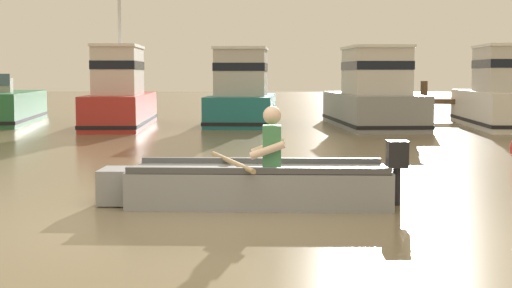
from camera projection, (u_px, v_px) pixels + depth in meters
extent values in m
plane|color=#7A6B4C|center=(215.00, 224.00, 8.07)|extent=(120.00, 120.00, 0.00)
cylinder|color=#4D3924|center=(424.00, 100.00, 26.45)|extent=(0.24, 0.24, 1.33)
cube|color=gray|center=(260.00, 186.00, 9.28)|extent=(3.14, 1.22, 0.44)
cube|color=gray|center=(118.00, 186.00, 9.34)|extent=(0.42, 0.62, 0.42)
cube|color=#4D4E51|center=(258.00, 171.00, 8.75)|extent=(3.04, 0.20, 0.08)
cube|color=#4D4E51|center=(261.00, 161.00, 9.76)|extent=(3.04, 0.20, 0.08)
cube|color=#A0A2A8|center=(268.00, 172.00, 9.26)|extent=(0.32, 1.02, 0.06)
cylinder|color=black|center=(397.00, 183.00, 9.22)|extent=(0.10, 0.10, 0.54)
cube|color=black|center=(397.00, 154.00, 9.19)|extent=(0.25, 0.29, 0.32)
cube|color=#3F7F4C|center=(272.00, 147.00, 9.23)|extent=(0.23, 0.35, 0.52)
sphere|color=beige|center=(272.00, 115.00, 9.20)|extent=(0.22, 0.22, 0.22)
cylinder|color=beige|center=(268.00, 150.00, 9.02)|extent=(0.43, 0.11, 0.23)
cylinder|color=beige|center=(268.00, 147.00, 9.45)|extent=(0.43, 0.11, 0.23)
cylinder|color=tan|center=(231.00, 162.00, 9.42)|extent=(0.75, 1.90, 0.06)
cube|color=#287042|center=(6.00, 107.00, 24.63)|extent=(2.82, 6.32, 1.00)
cube|color=black|center=(6.00, 118.00, 24.66)|extent=(2.87, 6.36, 0.10)
cube|color=#B2ADA3|center=(2.00, 85.00, 24.11)|extent=(0.68, 0.60, 0.44)
cube|color=slate|center=(0.00, 80.00, 23.83)|extent=(0.59, 0.15, 0.36)
cube|color=#B72D28|center=(122.00, 110.00, 23.02)|extent=(2.24, 6.27, 0.97)
cube|color=black|center=(122.00, 121.00, 23.05)|extent=(2.29, 6.32, 0.10)
cube|color=silver|center=(118.00, 71.00, 22.37)|extent=(1.50, 2.70, 1.35)
cube|color=black|center=(118.00, 65.00, 22.35)|extent=(1.53, 2.73, 0.24)
cube|color=white|center=(118.00, 46.00, 22.30)|extent=(1.57, 2.83, 0.08)
cylinder|color=silver|center=(120.00, 28.00, 22.65)|extent=(0.10, 0.10, 3.88)
cube|color=#1E727A|center=(242.00, 110.00, 24.09)|extent=(2.03, 5.19, 0.91)
cube|color=black|center=(242.00, 119.00, 24.12)|extent=(2.07, 5.23, 0.10)
cube|color=beige|center=(241.00, 73.00, 23.53)|extent=(1.55, 2.19, 1.39)
cube|color=black|center=(241.00, 67.00, 23.51)|extent=(1.58, 2.22, 0.24)
cube|color=white|center=(241.00, 49.00, 23.46)|extent=(1.62, 2.30, 0.08)
cube|color=gray|center=(371.00, 110.00, 23.03)|extent=(2.81, 6.40, 0.99)
cube|color=black|center=(371.00, 121.00, 23.06)|extent=(2.86, 6.44, 0.10)
cube|color=silver|center=(376.00, 71.00, 22.37)|extent=(1.91, 2.78, 1.31)
cube|color=black|center=(376.00, 66.00, 22.35)|extent=(1.94, 2.82, 0.24)
cube|color=white|center=(376.00, 47.00, 22.31)|extent=(2.00, 2.92, 0.08)
cube|color=white|center=(500.00, 109.00, 22.76)|extent=(1.84, 5.77, 1.06)
cube|color=black|center=(499.00, 121.00, 22.79)|extent=(1.88, 5.81, 0.10)
cube|color=beige|center=(505.00, 69.00, 22.14)|extent=(1.41, 2.43, 1.27)
cube|color=black|center=(506.00, 64.00, 22.12)|extent=(1.45, 2.46, 0.24)
cube|color=white|center=(506.00, 46.00, 22.08)|extent=(1.49, 2.55, 0.08)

